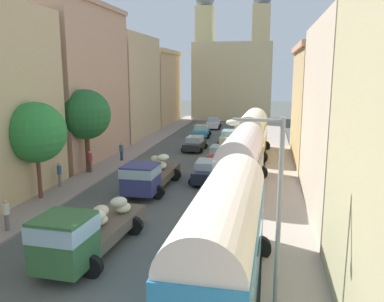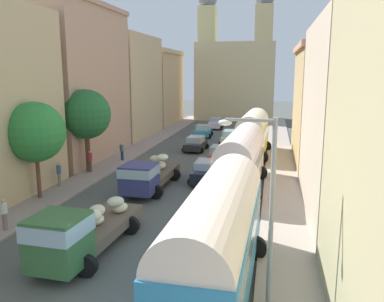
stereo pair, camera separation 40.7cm
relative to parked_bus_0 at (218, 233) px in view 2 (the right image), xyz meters
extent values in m
plane|color=#4C504B|center=(-4.65, 22.31, -2.36)|extent=(154.00, 154.00, 0.00)
cube|color=gray|center=(-11.90, 22.31, -2.29)|extent=(2.50, 70.00, 0.14)
cube|color=#A19487|center=(2.60, 22.31, -2.29)|extent=(2.50, 70.00, 0.14)
cube|color=tan|center=(-15.29, 20.58, 4.41)|extent=(4.28, 12.85, 13.55)
cube|color=tan|center=(-15.29, 20.58, 11.40)|extent=(4.71, 12.85, 0.42)
cube|color=tan|center=(-15.91, 33.57, 3.81)|extent=(5.51, 12.23, 12.34)
cube|color=tan|center=(-15.59, 46.47, 2.98)|extent=(4.88, 12.55, 10.67)
cube|color=tan|center=(-15.59, 46.47, 8.61)|extent=(5.37, 12.55, 0.59)
cube|color=beige|center=(5.96, 10.10, 3.02)|extent=(4.23, 12.72, 10.76)
cube|color=tan|center=(6.45, 23.46, 2.54)|extent=(5.21, 12.85, 9.81)
cube|color=tan|center=(6.45, 23.46, 7.69)|extent=(5.73, 12.85, 0.48)
cube|color=beige|center=(-4.65, 55.14, 4.04)|extent=(13.07, 6.28, 12.80)
cube|color=#D5CA89|center=(-9.23, 53.57, 6.86)|extent=(2.81, 2.81, 18.43)
cube|color=beige|center=(-0.08, 53.57, 6.86)|extent=(2.81, 2.81, 18.43)
cube|color=teal|center=(0.00, 0.00, -0.58)|extent=(2.70, 10.00, 2.55)
cylinder|color=silver|center=(0.00, 0.00, 0.69)|extent=(2.64, 9.80, 2.41)
cube|color=#99B7C6|center=(0.00, 0.00, -0.02)|extent=(2.73, 9.20, 0.82)
cylinder|color=black|center=(-1.10, 3.11, -1.86)|extent=(1.00, 0.35, 1.00)
cylinder|color=black|center=(1.24, 3.05, -1.86)|extent=(1.00, 0.35, 1.00)
cube|color=beige|center=(-0.22, 13.41, -0.64)|extent=(2.84, 9.72, 2.44)
cylinder|color=silver|center=(-0.22, 13.41, 0.58)|extent=(2.78, 9.52, 2.37)
cube|color=#99B7C6|center=(-0.22, 13.41, -0.10)|extent=(2.85, 8.95, 0.78)
cylinder|color=black|center=(-1.23, 16.44, -1.86)|extent=(1.00, 0.35, 1.00)
cylinder|color=black|center=(1.06, 16.33, -1.86)|extent=(1.00, 0.35, 1.00)
cylinder|color=black|center=(-1.49, 10.48, -1.86)|extent=(1.00, 0.35, 1.00)
cylinder|color=black|center=(0.80, 10.38, -1.86)|extent=(1.00, 0.35, 1.00)
cube|color=yellow|center=(0.00, 24.82, -0.57)|extent=(2.84, 9.10, 2.57)
cylinder|color=silver|center=(0.00, 24.82, 0.71)|extent=(2.79, 8.92, 2.43)
cube|color=#99B7C6|center=(0.00, 24.82, -0.01)|extent=(2.86, 8.38, 0.82)
cylinder|color=black|center=(-1.07, 27.65, -1.86)|extent=(1.00, 0.35, 1.00)
cylinder|color=black|center=(1.29, 27.56, -1.86)|extent=(1.00, 0.35, 1.00)
cylinder|color=black|center=(-1.29, 22.07, -1.86)|extent=(1.00, 0.35, 1.00)
cylinder|color=black|center=(1.06, 21.98, -1.86)|extent=(1.00, 0.35, 1.00)
cube|color=#315E33|center=(-6.24, 0.00, -0.87)|extent=(2.13, 2.19, 2.07)
cube|color=#99B7C6|center=(-6.24, 0.00, -0.29)|extent=(2.18, 2.28, 0.66)
cube|color=brown|center=(-6.03, 3.62, -1.63)|extent=(2.31, 5.28, 0.55)
ellipsoid|color=beige|center=(-6.59, 2.33, -1.10)|extent=(0.99, 0.97, 0.51)
ellipsoid|color=beige|center=(-6.11, 3.06, -1.13)|extent=(0.76, 0.95, 0.45)
ellipsoid|color=beige|center=(-5.62, 4.83, -1.11)|extent=(0.92, 1.05, 0.50)
ellipsoid|color=beige|center=(-5.75, 4.55, -0.73)|extent=(1.10, 1.08, 0.52)
ellipsoid|color=beige|center=(-6.11, 3.20, -0.74)|extent=(0.76, 0.97, 0.52)
ellipsoid|color=beige|center=(-5.93, 2.31, -0.66)|extent=(1.06, 1.05, 0.58)
cylinder|color=black|center=(-5.22, 0.17, -1.91)|extent=(0.90, 0.31, 0.90)
cylinder|color=black|center=(-7.23, 0.29, -1.91)|extent=(0.90, 0.31, 0.90)
cylinder|color=black|center=(-4.97, 4.52, -1.91)|extent=(0.90, 0.32, 0.90)
cylinder|color=black|center=(-6.98, 4.63, -1.91)|extent=(0.90, 0.32, 0.90)
cube|color=navy|center=(-6.37, 9.97, -1.01)|extent=(2.10, 2.18, 1.80)
cube|color=#99B7C6|center=(-6.37, 9.97, -0.51)|extent=(2.15, 2.27, 0.58)
cube|color=brown|center=(-6.30, 13.69, -1.63)|extent=(2.17, 5.33, 0.55)
ellipsoid|color=beige|center=(-6.55, 12.46, -1.14)|extent=(0.96, 0.81, 0.44)
ellipsoid|color=silver|center=(-6.14, 14.10, -1.09)|extent=(0.88, 1.07, 0.54)
ellipsoid|color=beige|center=(-5.93, 11.96, -1.14)|extent=(0.86, 0.98, 0.44)
ellipsoid|color=beige|center=(-6.62, 12.61, -0.81)|extent=(1.11, 1.11, 0.46)
ellipsoid|color=beige|center=(-6.58, 14.10, -0.67)|extent=(1.10, 1.10, 0.57)
ellipsoid|color=#E9E5C5|center=(-6.53, 12.33, -0.71)|extent=(0.80, 0.99, 0.54)
ellipsoid|color=beige|center=(-5.90, 13.75, -0.42)|extent=(1.13, 1.18, 0.49)
cylinder|color=black|center=(-5.33, 10.18, -1.91)|extent=(0.90, 0.32, 0.90)
cylinder|color=black|center=(-7.40, 10.22, -1.91)|extent=(0.90, 0.32, 0.90)
cylinder|color=black|center=(-5.25, 14.64, -1.91)|extent=(0.90, 0.31, 0.90)
cylinder|color=black|center=(-7.31, 14.68, -1.91)|extent=(0.90, 0.31, 0.90)
cube|color=#252529|center=(-5.85, 26.20, -1.76)|extent=(1.86, 4.07, 0.67)
cube|color=#A4B3C4|center=(-5.85, 26.20, -1.14)|extent=(1.57, 2.14, 0.57)
cylinder|color=black|center=(-5.07, 24.92, -2.06)|extent=(0.60, 0.21, 0.60)
cylinder|color=black|center=(-6.75, 25.00, -2.06)|extent=(0.60, 0.21, 0.60)
cylinder|color=black|center=(-4.96, 27.39, -2.06)|extent=(0.60, 0.21, 0.60)
cylinder|color=black|center=(-6.63, 27.47, -2.06)|extent=(0.60, 0.21, 0.60)
cube|color=#3D97C4|center=(-6.65, 35.00, -1.72)|extent=(1.99, 3.90, 0.73)
cube|color=#A2BEBD|center=(-6.65, 35.00, -1.10)|extent=(1.68, 2.06, 0.52)
cylinder|color=black|center=(-5.70, 33.87, -2.06)|extent=(0.60, 0.21, 0.60)
cylinder|color=black|center=(-7.49, 33.77, -2.06)|extent=(0.60, 0.21, 0.60)
cylinder|color=black|center=(-5.82, 36.23, -2.06)|extent=(0.60, 0.21, 0.60)
cylinder|color=black|center=(-7.61, 36.13, -2.06)|extent=(0.60, 0.21, 0.60)
cube|color=silver|center=(-6.21, 42.76, -1.71)|extent=(1.87, 4.02, 0.76)
cube|color=#91ABBE|center=(-6.21, 42.76, -1.06)|extent=(1.58, 2.12, 0.53)
cylinder|color=black|center=(-5.31, 41.58, -2.06)|extent=(0.60, 0.21, 0.60)
cylinder|color=black|center=(-7.00, 41.50, -2.06)|extent=(0.60, 0.21, 0.60)
cylinder|color=black|center=(-5.42, 44.02, -2.06)|extent=(0.60, 0.21, 0.60)
cylinder|color=black|center=(-7.11, 43.94, -2.06)|extent=(0.60, 0.21, 0.60)
cube|color=black|center=(-2.82, 14.76, -1.68)|extent=(1.78, 4.10, 0.81)
cube|color=#9DB0C4|center=(-2.82, 14.76, -1.01)|extent=(1.56, 2.14, 0.53)
cylinder|color=black|center=(-3.71, 16.03, -2.06)|extent=(0.60, 0.21, 0.60)
cylinder|color=black|center=(-1.94, 16.03, -2.06)|extent=(0.60, 0.21, 0.60)
cylinder|color=black|center=(-3.70, 13.49, -2.06)|extent=(0.60, 0.21, 0.60)
cylinder|color=black|center=(-1.93, 13.49, -2.06)|extent=(0.60, 0.21, 0.60)
cube|color=#B22F23|center=(-2.76, 21.21, -1.75)|extent=(1.68, 3.91, 0.68)
cube|color=#94B6C7|center=(-2.76, 21.21, -1.12)|extent=(1.45, 2.04, 0.58)
cylinder|color=black|center=(-3.54, 22.43, -2.06)|extent=(0.60, 0.21, 0.60)
cylinder|color=black|center=(-1.93, 22.40, -2.06)|extent=(0.60, 0.21, 0.60)
cylinder|color=black|center=(-3.58, 20.02, -2.06)|extent=(0.60, 0.21, 0.60)
cylinder|color=black|center=(-1.98, 19.99, -2.06)|extent=(0.60, 0.21, 0.60)
cube|color=beige|center=(-2.83, 30.31, -1.70)|extent=(1.62, 4.25, 0.78)
cube|color=#92C1CD|center=(-2.83, 30.31, -1.01)|extent=(1.41, 2.21, 0.59)
cylinder|color=black|center=(-3.63, 31.62, -2.06)|extent=(0.60, 0.21, 0.60)
cylinder|color=black|center=(-2.05, 31.63, -2.06)|extent=(0.60, 0.21, 0.60)
cylinder|color=black|center=(-3.60, 28.99, -2.06)|extent=(0.60, 0.21, 0.60)
cylinder|color=black|center=(-2.03, 29.01, -2.06)|extent=(0.60, 0.21, 0.60)
cylinder|color=#21334B|center=(-11.42, 19.89, -2.29)|extent=(0.22, 0.22, 0.14)
cylinder|color=#21334B|center=(-11.42, 19.89, -1.79)|extent=(0.34, 0.34, 0.87)
cylinder|color=#44667B|center=(-11.42, 19.89, -1.09)|extent=(0.53, 0.53, 0.53)
sphere|color=tan|center=(-11.42, 19.89, -0.72)|extent=(0.20, 0.20, 0.20)
cylinder|color=slate|center=(-11.31, 3.52, -2.29)|extent=(0.19, 0.19, 0.14)
cylinder|color=slate|center=(-11.31, 3.52, -1.79)|extent=(0.31, 0.31, 0.85)
cylinder|color=silver|center=(-11.31, 3.52, -1.09)|extent=(0.48, 0.48, 0.55)
sphere|color=tan|center=(-11.31, 3.52, -0.72)|extent=(0.21, 0.21, 0.21)
cylinder|color=slate|center=(-12.67, 11.21, -2.29)|extent=(0.17, 0.17, 0.14)
cylinder|color=slate|center=(-12.67, 11.21, -1.78)|extent=(0.25, 0.25, 0.88)
cylinder|color=#37588B|center=(-12.67, 11.21, -1.04)|extent=(0.39, 0.39, 0.60)
sphere|color=tan|center=(-12.67, 11.21, -0.64)|extent=(0.20, 0.20, 0.20)
cylinder|color=brown|center=(-12.34, 15.41, -2.29)|extent=(0.20, 0.20, 0.14)
cylinder|color=brown|center=(-12.34, 15.41, -1.76)|extent=(0.30, 0.30, 0.91)
cylinder|color=#A5303E|center=(-12.34, 15.41, -1.02)|extent=(0.46, 0.46, 0.57)
sphere|color=tan|center=(-12.34, 15.41, -0.62)|extent=(0.23, 0.23, 0.23)
cylinder|color=gray|center=(1.85, -0.61, 0.93)|extent=(0.16, 0.16, 6.59)
cylinder|color=gray|center=(1.06, -0.61, 4.13)|extent=(1.57, 0.11, 0.11)
ellipsoid|color=silver|center=(0.28, -0.61, 4.03)|extent=(0.44, 0.28, 0.20)
cylinder|color=brown|center=(-12.55, 8.58, -0.89)|extent=(0.25, 0.25, 2.95)
sphere|color=#2D8138|center=(-12.55, 8.58, 1.99)|extent=(3.73, 3.73, 3.73)
cylinder|color=brown|center=(-12.55, 15.50, -0.72)|extent=(0.39, 0.39, 3.27)
sphere|color=#236231|center=(-12.55, 15.50, 2.38)|extent=(3.90, 3.90, 3.90)
camera|label=1|loc=(1.34, -13.21, 5.61)|focal=37.05mm
camera|label=2|loc=(1.74, -13.13, 5.61)|focal=37.05mm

